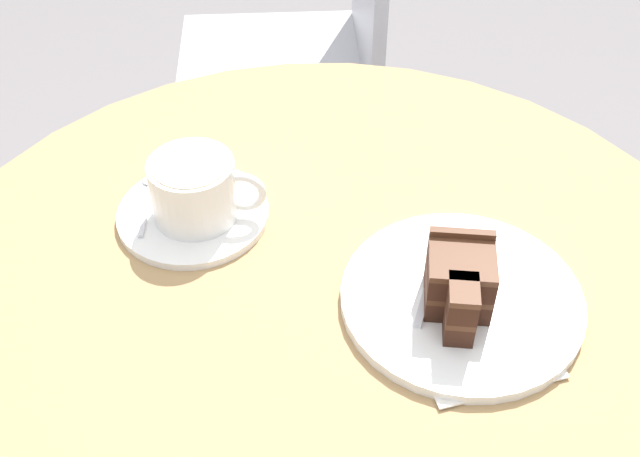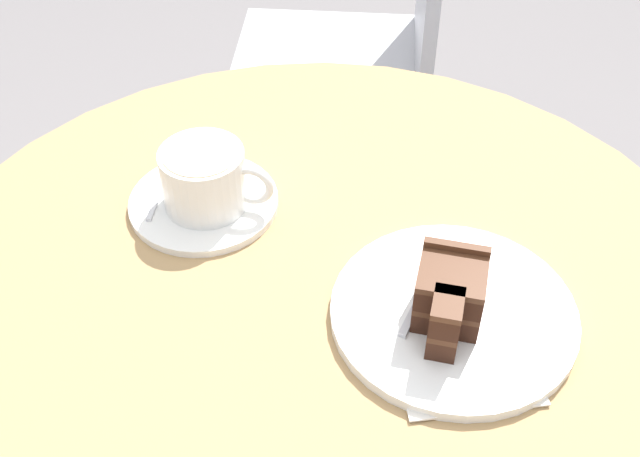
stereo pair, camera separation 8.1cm
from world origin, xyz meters
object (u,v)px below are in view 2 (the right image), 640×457
at_px(coffee_cup, 205,178).
at_px(cake_plate, 454,311).
at_px(teaspoon, 164,182).
at_px(fork, 434,269).
at_px(cafe_chair, 379,21).
at_px(saucer, 204,202).
at_px(cake_slice, 449,296).
at_px(napkin, 460,348).

distance_m(coffee_cup, cake_plate, 0.30).
xyz_separation_m(teaspoon, fork, (0.32, -0.07, 0.00)).
xyz_separation_m(coffee_cup, cafe_chair, (0.08, 0.72, -0.20)).
distance_m(coffee_cup, fork, 0.26).
distance_m(saucer, teaspoon, 0.06).
bearing_deg(coffee_cup, cake_plate, -18.72).
height_order(teaspoon, cake_slice, cake_slice).
distance_m(coffee_cup, cafe_chair, 0.75).
height_order(saucer, cake_plate, cake_plate).
bearing_deg(cake_plate, napkin, -75.39).
bearing_deg(teaspoon, coffee_cup, -115.37).
bearing_deg(napkin, cake_plate, 104.61).
relative_size(saucer, coffee_cup, 1.34).
bearing_deg(cake_plate, cake_slice, -112.30).
bearing_deg(cafe_chair, napkin, 5.99).
bearing_deg(saucer, cake_slice, -22.32).
xyz_separation_m(cake_plate, cake_slice, (-0.01, -0.02, 0.04)).
height_order(teaspoon, napkin, teaspoon).
relative_size(napkin, cafe_chair, 0.19).
relative_size(fork, cafe_chair, 0.16).
height_order(saucer, fork, fork).
height_order(teaspoon, cafe_chair, cafe_chair).
distance_m(coffee_cup, napkin, 0.32).
relative_size(coffee_cup, teaspoon, 1.23).
distance_m(teaspoon, napkin, 0.39).
bearing_deg(teaspoon, cake_slice, -117.80).
relative_size(teaspoon, cake_plate, 0.42).
xyz_separation_m(saucer, cake_slice, (0.28, -0.12, 0.04)).
relative_size(cake_slice, napkin, 0.50).
bearing_deg(cafe_chair, cake_slice, 5.26).
distance_m(saucer, cake_plate, 0.30).
bearing_deg(napkin, coffee_cup, 154.88).
xyz_separation_m(teaspoon, cake_plate, (0.34, -0.12, -0.01)).
height_order(saucer, cafe_chair, cafe_chair).
bearing_deg(coffee_cup, cafe_chair, 83.88).
xyz_separation_m(fork, cafe_chair, (-0.18, 0.78, -0.17)).
relative_size(coffee_cup, fork, 0.83).
bearing_deg(fork, teaspoon, 89.12).
bearing_deg(teaspoon, napkin, -120.33).
xyz_separation_m(cake_slice, napkin, (0.02, -0.03, -0.04)).
relative_size(cake_slice, cafe_chair, 0.10).
bearing_deg(napkin, teaspoon, 155.86).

